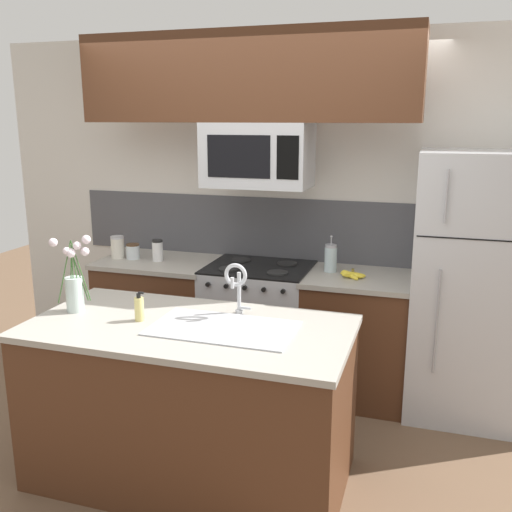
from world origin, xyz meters
The scene contains 19 objects.
ground_plane centered at (0.00, 0.00, 0.00)m, with size 10.00×10.00×0.00m, color brown.
rear_partition centered at (0.30, 1.28, 1.30)m, with size 5.20×0.10×2.60m, color silver.
splash_band centered at (0.00, 1.22, 1.15)m, with size 3.23×0.01×0.48m, color #4C4C51.
back_counter_left centered at (-0.82, 0.90, 0.46)m, with size 0.91×0.65×0.91m.
back_counter_right centered at (0.74, 0.90, 0.46)m, with size 0.75×0.65×0.91m.
stove_range centered at (0.00, 0.90, 0.46)m, with size 0.76×0.64×0.93m.
microwave centered at (0.00, 0.88, 1.74)m, with size 0.74×0.40×0.45m.
upper_cabinet_band centered at (-0.08, 0.85, 2.26)m, with size 2.36×0.34×0.60m, color #4C2B19.
refrigerator centered at (1.53, 0.92, 0.89)m, with size 0.86×0.74×1.79m.
storage_jar_tall centered at (-1.16, 0.86, 1.00)m, with size 0.11×0.11×0.18m.
storage_jar_medium centered at (-1.03, 0.88, 0.97)m, with size 0.10×0.10×0.12m.
storage_jar_short centered at (-0.81, 0.87, 0.99)m, with size 0.08×0.08×0.17m.
banana_bunch centered at (0.70, 0.84, 0.93)m, with size 0.19×0.16×0.08m.
french_press centered at (0.52, 0.96, 1.01)m, with size 0.09×0.09×0.27m.
island_counter centered at (-0.01, -0.35, 0.46)m, with size 1.75×0.89×0.91m.
kitchen_sink centered at (0.19, -0.35, 0.84)m, with size 0.76×0.44×0.16m.
sink_faucet centered at (0.19, -0.13, 1.11)m, with size 0.14×0.14×0.31m.
dish_soap_bottle centered at (-0.29, -0.37, 0.98)m, with size 0.06×0.05×0.16m.
flower_vase centered at (-0.71, -0.34, 1.06)m, with size 0.19×0.15×0.45m.
Camera 1 is at (1.21, -2.99, 1.99)m, focal length 40.00 mm.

